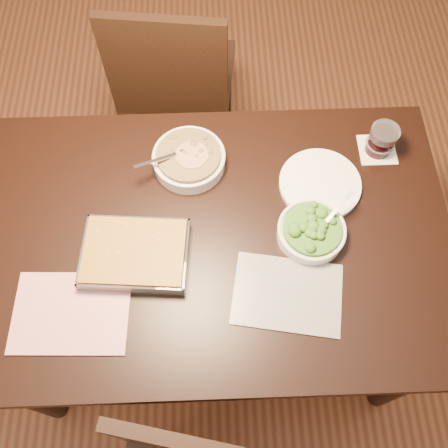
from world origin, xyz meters
name	(u,v)px	position (x,y,z in m)	size (l,w,h in m)	color
ground	(216,311)	(0.00, 0.00, 0.00)	(4.00, 4.00, 0.00)	#421E13
table	(213,249)	(0.00, 0.00, 0.65)	(1.40, 0.90, 0.75)	black
magazine_a	(71,313)	(-0.38, -0.22, 0.75)	(0.31, 0.23, 0.01)	#C5384F
magazine_b	(287,294)	(0.20, -0.18, 0.75)	(0.29, 0.21, 0.01)	#27262D
coaster	(377,150)	(0.53, 0.28, 0.75)	(0.11, 0.11, 0.00)	white
stew_bowl	(189,159)	(-0.06, 0.25, 0.78)	(0.23, 0.22, 0.09)	white
broccoli_bowl	(311,231)	(0.28, -0.01, 0.78)	(0.20, 0.20, 0.08)	white
baking_dish	(135,254)	(-0.21, -0.06, 0.78)	(0.31, 0.24, 0.05)	silver
wine_tumbler	(382,140)	(0.53, 0.28, 0.80)	(0.09, 0.09, 0.10)	black
dinner_plate	(320,184)	(0.33, 0.16, 0.76)	(0.25, 0.25, 0.02)	white
chair_far	(175,82)	(-0.13, 0.79, 0.52)	(0.49, 0.49, 0.94)	black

